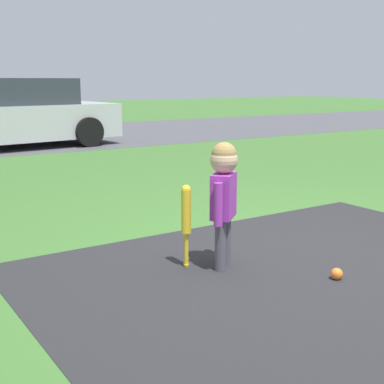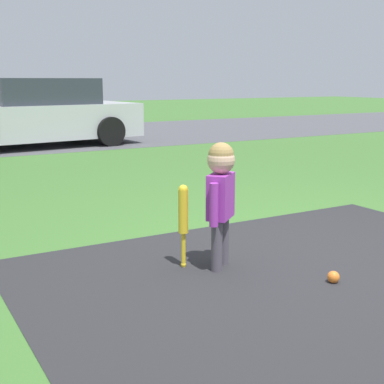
{
  "view_description": "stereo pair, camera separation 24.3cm",
  "coord_description": "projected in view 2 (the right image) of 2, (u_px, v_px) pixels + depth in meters",
  "views": [
    {
      "loc": [
        -2.9,
        -2.87,
        1.31
      ],
      "look_at": [
        -0.71,
        0.44,
        0.48
      ],
      "focal_mm": 50.0,
      "sensor_mm": 36.0,
      "label": 1
    },
    {
      "loc": [
        -2.69,
        -3.0,
        1.31
      ],
      "look_at": [
        -0.71,
        0.44,
        0.48
      ],
      "focal_mm": 50.0,
      "sensor_mm": 36.0,
      "label": 2
    }
  ],
  "objects": [
    {
      "name": "sports_ball",
      "position": [
        333.0,
        277.0,
        3.52
      ],
      "size": [
        0.08,
        0.08,
        0.08
      ],
      "color": "orange",
      "rests_on": "ground"
    },
    {
      "name": "parked_car",
      "position": [
        34.0,
        115.0,
        10.75
      ],
      "size": [
        4.32,
        2.32,
        1.35
      ],
      "rotation": [
        0.0,
        0.0,
        3.24
      ],
      "color": "#B7B7BC",
      "rests_on": "ground"
    },
    {
      "name": "street_strip",
      "position": [
        20.0,
        138.0,
        12.3
      ],
      "size": [
        40.0,
        6.0,
        0.01
      ],
      "color": "#4C4C51",
      "rests_on": "ground"
    },
    {
      "name": "child",
      "position": [
        221.0,
        188.0,
        3.7
      ],
      "size": [
        0.3,
        0.26,
        0.9
      ],
      "rotation": [
        0.0,
        0.0,
        0.7
      ],
      "color": "#4C4751",
      "rests_on": "ground"
    },
    {
      "name": "baseball_bat",
      "position": [
        183.0,
        214.0,
        3.75
      ],
      "size": [
        0.07,
        0.07,
        0.6
      ],
      "color": "yellow",
      "rests_on": "ground"
    },
    {
      "name": "ground_plane",
      "position": [
        301.0,
        253.0,
        4.13
      ],
      "size": [
        60.0,
        60.0,
        0.0
      ],
      "primitive_type": "plane",
      "color": "#3D6B2D"
    }
  ]
}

